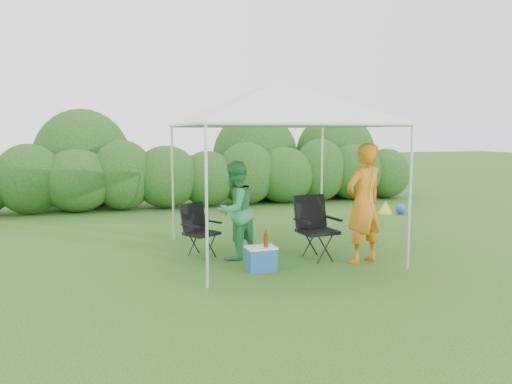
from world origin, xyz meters
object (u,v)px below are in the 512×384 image
object	(u,v)px
chair_left	(198,226)
woman	(235,210)
chair_right	(315,223)
canopy	(278,103)
man	(364,203)
cooler	(261,258)

from	to	relation	value
chair_left	woman	bearing A→B (deg)	-64.82
chair_right	chair_left	distance (m)	1.88
canopy	man	size ratio (longest dim) A/B	1.68
chair_left	man	xyz separation A→B (m)	(2.33, -1.18, 0.44)
canopy	chair_left	world-z (taller)	canopy
woman	chair_right	bearing A→B (deg)	129.06
cooler	woman	bearing A→B (deg)	101.19
chair_right	cooler	size ratio (longest dim) A/B	2.32
chair_right	man	xyz separation A→B (m)	(0.59, -0.50, 0.35)
woman	cooler	world-z (taller)	woman
man	cooler	distance (m)	1.80
canopy	chair_right	size ratio (longest dim) A/B	3.10
chair_left	man	size ratio (longest dim) A/B	0.47
man	woman	distance (m)	2.00
woman	canopy	bearing A→B (deg)	154.77
man	cooler	world-z (taller)	man
woman	cooler	size ratio (longest dim) A/B	3.60
canopy	chair_right	distance (m)	2.01
cooler	canopy	bearing A→B (deg)	56.68
chair_left	canopy	bearing A→B (deg)	-40.37
man	cooler	bearing A→B (deg)	-17.43
chair_left	man	bearing A→B (deg)	-57.88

